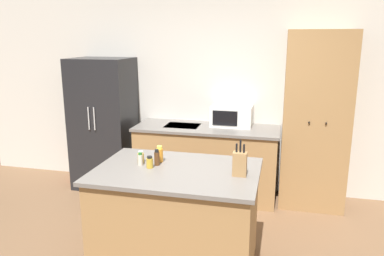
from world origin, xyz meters
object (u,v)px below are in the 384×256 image
object	(u,v)px
refrigerator	(104,124)
spice_bottle_pale_salt	(140,159)
spice_bottle_tall_dark	(160,154)
fire_extinguisher	(74,166)
knife_block	(240,164)
spice_bottle_amber_oil	(157,158)
microwave	(232,116)
spice_bottle_short_red	(141,157)
spice_bottle_green_herb	(150,162)
pantry_cabinet	(315,121)

from	to	relation	value
refrigerator	spice_bottle_pale_salt	distance (m)	2.01
spice_bottle_tall_dark	fire_extinguisher	world-z (taller)	spice_bottle_tall_dark
knife_block	spice_bottle_amber_oil	distance (m)	0.76
microwave	spice_bottle_short_red	world-z (taller)	microwave
microwave	spice_bottle_green_herb	xyz separation A→B (m)	(-0.48, -1.81, -0.08)
microwave	spice_bottle_amber_oil	xyz separation A→B (m)	(-0.44, -1.72, -0.06)
spice_bottle_green_herb	refrigerator	bearing A→B (deg)	127.27
refrigerator	fire_extinguisher	xyz separation A→B (m)	(-0.56, 0.05, -0.68)
fire_extinguisher	microwave	bearing A→B (deg)	1.85
microwave	spice_bottle_amber_oil	distance (m)	1.78
spice_bottle_pale_salt	spice_bottle_amber_oil	bearing A→B (deg)	14.65
microwave	spice_bottle_green_herb	bearing A→B (deg)	-104.80
spice_bottle_pale_salt	spice_bottle_short_red	bearing A→B (deg)	108.72
pantry_cabinet	spice_bottle_tall_dark	distance (m)	2.13
spice_bottle_short_red	spice_bottle_pale_salt	size ratio (longest dim) A/B	0.90
spice_bottle_pale_salt	fire_extinguisher	size ratio (longest dim) A/B	0.24
microwave	fire_extinguisher	bearing A→B (deg)	-178.15
refrigerator	spice_bottle_amber_oil	distance (m)	2.07
spice_bottle_short_red	spice_bottle_green_herb	distance (m)	0.18
spice_bottle_amber_oil	spice_bottle_pale_salt	world-z (taller)	spice_bottle_amber_oil
microwave	spice_bottle_amber_oil	bearing A→B (deg)	-104.31
spice_bottle_pale_salt	pantry_cabinet	bearing A→B (deg)	45.96
spice_bottle_green_herb	spice_bottle_pale_salt	size ratio (longest dim) A/B	0.91
pantry_cabinet	spice_bottle_pale_salt	xyz separation A→B (m)	(-1.61, -1.67, -0.08)
microwave	spice_bottle_pale_salt	world-z (taller)	microwave
microwave	fire_extinguisher	distance (m)	2.47
refrigerator	spice_bottle_tall_dark	xyz separation A→B (m)	(1.31, -1.50, 0.12)
pantry_cabinet	spice_bottle_amber_oil	size ratio (longest dim) A/B	14.65
spice_bottle_tall_dark	knife_block	bearing A→B (deg)	-13.86
spice_bottle_pale_salt	fire_extinguisher	bearing A→B (deg)	135.74
spice_bottle_tall_dark	microwave	bearing A→B (deg)	74.64
refrigerator	pantry_cabinet	bearing A→B (deg)	0.72
refrigerator	pantry_cabinet	size ratio (longest dim) A/B	0.83
microwave	spice_bottle_short_red	xyz separation A→B (m)	(-0.61, -1.69, -0.08)
spice_bottle_green_herb	fire_extinguisher	bearing A→B (deg)	136.64
spice_bottle_amber_oil	spice_bottle_green_herb	distance (m)	0.09
spice_bottle_short_red	fire_extinguisher	bearing A→B (deg)	136.62
microwave	spice_bottle_short_red	bearing A→B (deg)	-109.86
spice_bottle_short_red	spice_bottle_pale_salt	xyz separation A→B (m)	(0.03, -0.08, 0.01)
knife_block	spice_bottle_short_red	distance (m)	0.93
refrigerator	spice_bottle_short_red	bearing A→B (deg)	-53.62
pantry_cabinet	spice_bottle_short_red	bearing A→B (deg)	-135.82
spice_bottle_short_red	refrigerator	bearing A→B (deg)	126.38
refrigerator	spice_bottle_tall_dark	size ratio (longest dim) A/B	11.95
microwave	spice_bottle_amber_oil	world-z (taller)	microwave
knife_block	microwave	bearing A→B (deg)	99.78
spice_bottle_short_red	fire_extinguisher	xyz separation A→B (m)	(-1.70, 1.61, -0.78)
refrigerator	spice_bottle_amber_oil	bearing A→B (deg)	-50.48
spice_bottle_short_red	spice_bottle_green_herb	xyz separation A→B (m)	(0.13, -0.12, 0.00)
knife_block	spice_bottle_green_herb	world-z (taller)	knife_block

